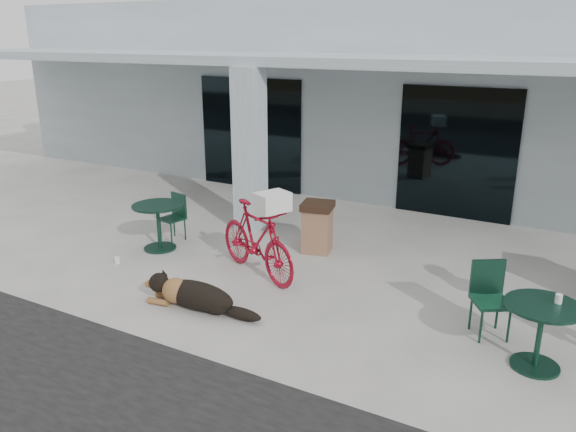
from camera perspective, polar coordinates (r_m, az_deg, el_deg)
The scene contains 16 objects.
ground at distance 8.67m, azimuth -3.52°, elevation -7.14°, with size 80.00×80.00×0.00m, color #BBB7B0.
building at distance 15.76m, azimuth 13.42°, elevation 12.26°, with size 22.00×7.00×4.50m, color silver.
storefront_glass_left at distance 13.97m, azimuth -3.85°, elevation 8.31°, with size 2.80×0.06×2.70m, color black.
storefront_glass_right at distance 12.07m, azimuth 16.71°, elevation 6.08°, with size 2.40×0.06×2.70m, color black.
column at distance 10.81m, azimuth -3.91°, elevation 6.63°, with size 0.50×0.50×3.12m, color silver.
overhang at distance 11.07m, azimuth 6.51°, elevation 15.43°, with size 22.00×2.80×0.18m, color silver.
bicycle at distance 8.84m, azimuth -3.22°, elevation -2.46°, with size 0.56×1.97×1.18m, color maroon.
laundry_basket at distance 8.26m, azimuth -1.60°, elevation 1.44°, with size 0.48×0.35×0.28m, color white.
dog at distance 7.99m, azimuth -9.20°, elevation -7.82°, with size 1.36×0.45×0.45m, color black, non-canonical shape.
cup_near_dog at distance 9.89m, azimuth -16.97°, elevation -4.30°, with size 0.09×0.09×0.11m, color white.
cafe_table_near at distance 10.24m, azimuth -13.01°, elevation -1.09°, with size 0.88×0.88×0.83m, color #123528, non-canonical shape.
cafe_chair_near at distance 10.61m, azimuth -11.70°, elevation -0.20°, with size 0.40×0.43×0.87m, color #123528, non-canonical shape.
cafe_table_far at distance 7.12m, azimuth 24.14°, elevation -11.09°, with size 0.85×0.85×0.80m, color #123528, non-canonical shape.
cafe_chair_far_a at distance 7.56m, azimuth 19.97°, elevation -8.14°, with size 0.44×0.48×0.97m, color #123528, non-canonical shape.
cup_on_table at distance 7.03m, azimuth 25.80°, elevation -7.57°, with size 0.08×0.08×0.11m, color white.
trash_receptacle at distance 9.87m, azimuth 2.99°, elevation -1.13°, with size 0.53×0.53×0.90m, color #8A6248, non-canonical shape.
Camera 1 is at (4.25, -6.61, 3.66)m, focal length 35.00 mm.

